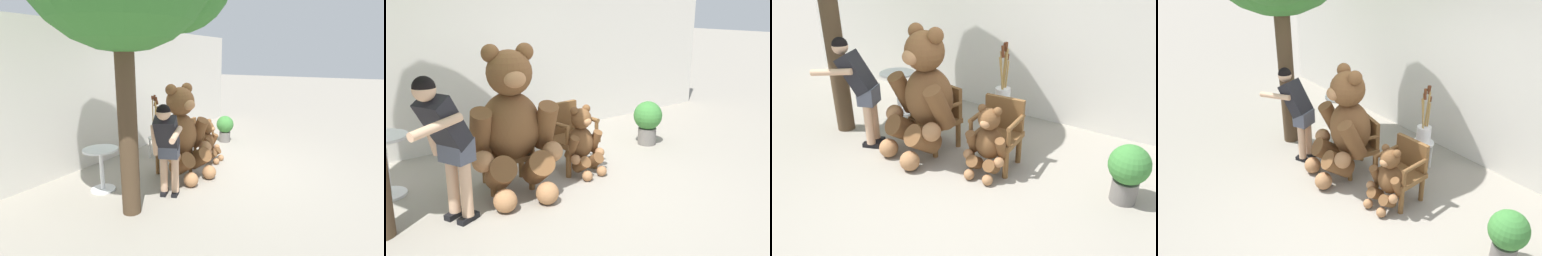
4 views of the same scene
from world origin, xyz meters
The scene contains 11 objects.
ground_plane centered at (0.00, 0.00, 0.00)m, with size 60.00×60.00×0.00m, color gray.
back_wall centered at (0.00, 2.40, 1.40)m, with size 10.00×0.16×2.80m, color beige.
wooden_chair_left centered at (-0.46, 0.70, 0.46)m, with size 0.66×0.63×0.86m.
wooden_chair_right centered at (0.47, 0.71, 0.46)m, with size 0.60×0.56×0.86m.
teddy_bear_large centered at (-0.50, 0.44, 0.84)m, with size 1.06×1.07×1.71m.
teddy_bear_small centered at (0.48, 0.42, 0.44)m, with size 0.54×0.52×0.89m.
person_visitor centered at (-1.36, 0.15, 0.91)m, with size 0.72×0.68×1.52m.
white_stool centered at (0.10, 1.51, 0.36)m, with size 0.34×0.34×0.46m.
brush_bucket centered at (0.10, 1.51, 0.68)m, with size 0.22×0.22×0.92m.
round_side_table centered at (-1.70, 1.23, 0.45)m, with size 0.56×0.56×0.72m.
potted_plant centered at (2.03, 0.76, 0.40)m, with size 0.44×0.44×0.68m.
Camera 4 is at (3.45, -2.50, 3.24)m, focal length 35.00 mm.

